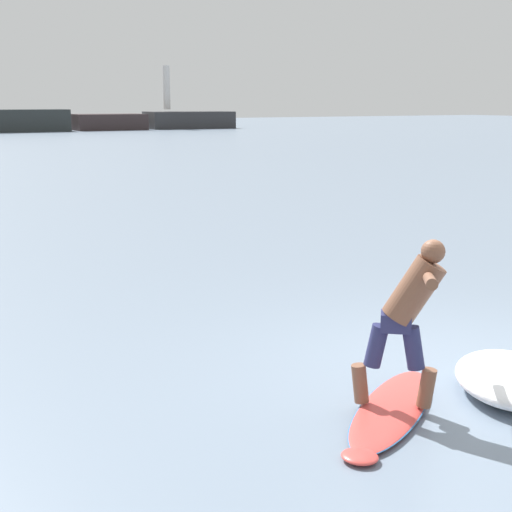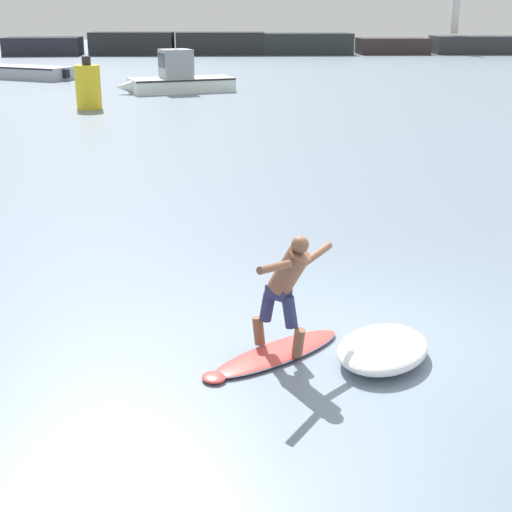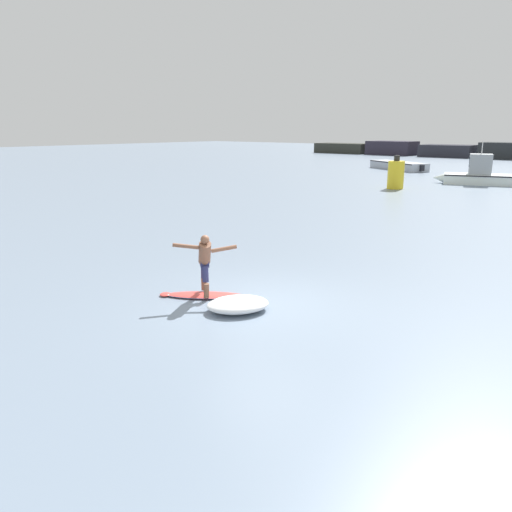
# 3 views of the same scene
# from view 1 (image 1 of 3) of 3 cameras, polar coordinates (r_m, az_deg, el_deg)

# --- Properties ---
(ground_plane) EXTENTS (200.00, 200.00, 0.00)m
(ground_plane) POSITION_cam_1_polar(r_m,az_deg,el_deg) (7.71, 16.33, -8.72)
(ground_plane) COLOR slate
(surfboard) EXTENTS (1.90, 1.58, 0.21)m
(surfboard) POSITION_cam_1_polar(r_m,az_deg,el_deg) (6.53, 10.75, -11.98)
(surfboard) COLOR #E04741
(surfboard) RESTS_ON ground
(surfer) EXTENTS (1.02, 1.21, 1.50)m
(surfer) POSITION_cam_1_polar(r_m,az_deg,el_deg) (6.25, 12.17, -4.21)
(surfer) COLOR brown
(surfer) RESTS_ON surfboard
(wave_foam_at_tail) EXTENTS (1.61, 1.71, 0.30)m
(wave_foam_at_tail) POSITION_cam_1_polar(r_m,az_deg,el_deg) (7.19, 19.70, -9.22)
(wave_foam_at_tail) COLOR white
(wave_foam_at_tail) RESTS_ON ground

